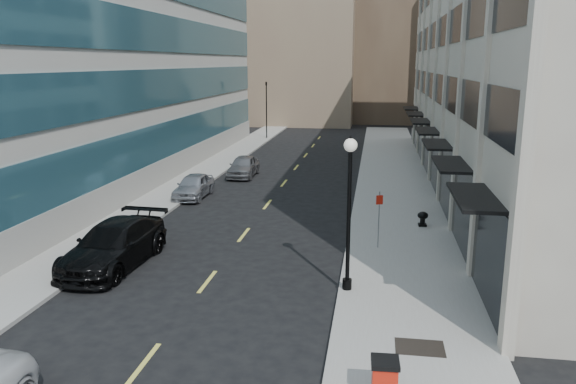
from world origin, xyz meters
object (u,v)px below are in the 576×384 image
(car_black_pickup, at_px, (114,245))
(sign_post, at_px, (379,212))
(car_silver_sedan, at_px, (194,186))
(car_grey_sedan, at_px, (243,166))
(urn_planter, at_px, (423,217))
(lamppost, at_px, (349,201))
(traffic_signal, at_px, (266,85))
(trash_bin, at_px, (385,379))

(car_black_pickup, distance_m, sign_post, 11.25)
(car_silver_sedan, relative_size, sign_post, 1.69)
(car_grey_sedan, relative_size, urn_planter, 6.12)
(car_black_pickup, distance_m, lamppost, 9.96)
(car_black_pickup, xyz_separation_m, lamppost, (9.54, -1.32, 2.54))
(urn_planter, bearing_deg, car_grey_sedan, 135.98)
(car_silver_sedan, height_order, car_grey_sedan, car_grey_sedan)
(urn_planter, bearing_deg, traffic_signal, 114.02)
(lamppost, bearing_deg, car_silver_sedan, 127.35)
(car_grey_sedan, relative_size, sign_post, 1.76)
(car_black_pickup, distance_m, urn_planter, 14.76)
(car_silver_sedan, relative_size, urn_planter, 5.86)
(car_black_pickup, bearing_deg, car_grey_sedan, 90.14)
(car_silver_sedan, distance_m, trash_bin, 22.99)
(sign_post, bearing_deg, car_silver_sedan, 126.42)
(trash_bin, bearing_deg, car_black_pickup, 140.91)
(car_grey_sedan, xyz_separation_m, sign_post, (9.68, -15.20, 1.01))
(lamppost, xyz_separation_m, urn_planter, (3.30, 8.60, -2.84))
(urn_planter, bearing_deg, car_black_pickup, -150.44)
(traffic_signal, height_order, trash_bin, traffic_signal)
(car_grey_sedan, bearing_deg, trash_bin, -70.47)
(car_black_pickup, xyz_separation_m, trash_bin, (10.78, -8.08, -0.16))
(traffic_signal, xyz_separation_m, trash_bin, (12.05, -47.00, -4.98))
(urn_planter, bearing_deg, lamppost, -111.00)
(car_grey_sedan, distance_m, lamppost, 22.00)
(trash_bin, distance_m, urn_planter, 15.50)
(car_black_pickup, height_order, urn_planter, car_black_pickup)
(urn_planter, bearing_deg, car_silver_sedan, 160.91)
(car_silver_sedan, bearing_deg, car_black_pickup, -87.29)
(car_silver_sedan, xyz_separation_m, urn_planter, (13.40, -4.64, -0.14))
(lamppost, bearing_deg, car_grey_sedan, 113.14)
(car_black_pickup, bearing_deg, urn_planter, 32.60)
(traffic_signal, distance_m, car_grey_sedan, 20.87)
(urn_planter, bearing_deg, trash_bin, -97.61)
(car_grey_sedan, relative_size, lamppost, 0.80)
(car_silver_sedan, distance_m, urn_planter, 14.18)
(car_black_pickup, relative_size, car_grey_sedan, 1.38)
(car_silver_sedan, relative_size, lamppost, 0.77)
(trash_bin, bearing_deg, lamppost, 98.20)
(trash_bin, bearing_deg, urn_planter, 80.14)
(car_black_pickup, distance_m, trash_bin, 13.48)
(traffic_signal, height_order, car_silver_sedan, traffic_signal)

